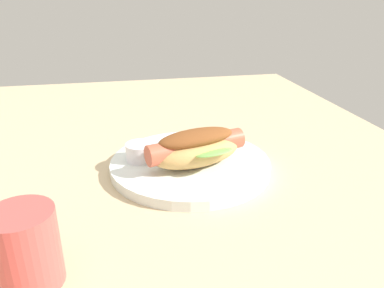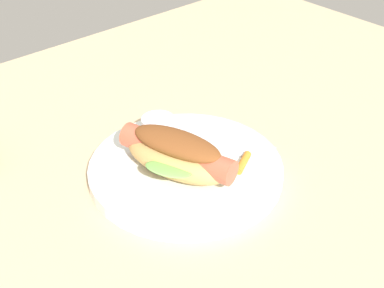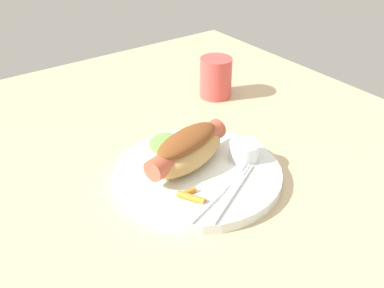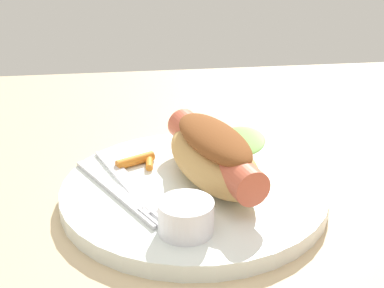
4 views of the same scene
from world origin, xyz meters
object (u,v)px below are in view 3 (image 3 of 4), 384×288
at_px(hot_dog, 187,149).
at_px(fork, 231,193).
at_px(drinking_cup, 216,77).
at_px(sauce_ramekin, 244,151).
at_px(plate, 198,174).
at_px(carrot_garnish, 191,197).
at_px(knife, 216,194).

xyz_separation_m(hot_dog, fork, (-0.10, -0.01, -0.03)).
xyz_separation_m(hot_dog, drinking_cup, (0.19, -0.21, -0.00)).
bearing_deg(drinking_cup, sauce_ramekin, 151.17).
distance_m(plate, fork, 0.08).
bearing_deg(carrot_garnish, knife, -112.58).
distance_m(carrot_garnish, drinking_cup, 0.37).
xyz_separation_m(plate, carrot_garnish, (-0.05, 0.05, 0.01)).
distance_m(hot_dog, carrot_garnish, 0.09).
bearing_deg(carrot_garnish, fork, -114.08).
xyz_separation_m(carrot_garnish, drinking_cup, (0.27, -0.26, 0.02)).
bearing_deg(plate, knife, 165.51).
xyz_separation_m(fork, drinking_cup, (0.29, -0.20, 0.02)).
distance_m(plate, carrot_garnish, 0.07).
height_order(knife, carrot_garnish, carrot_garnish).
distance_m(knife, carrot_garnish, 0.04).
bearing_deg(carrot_garnish, plate, -44.50).
xyz_separation_m(hot_dog, knife, (-0.09, 0.01, -0.03)).
bearing_deg(fork, drinking_cup, 26.80).
relative_size(plate, carrot_garnish, 6.15).
relative_size(carrot_garnish, drinking_cup, 0.51).
bearing_deg(sauce_ramekin, plate, 77.83).
bearing_deg(knife, drinking_cup, 31.51).
height_order(plate, carrot_garnish, carrot_garnish).
height_order(sauce_ramekin, knife, sauce_ramekin).
relative_size(sauce_ramekin, fork, 0.34).
xyz_separation_m(hot_dog, sauce_ramekin, (-0.04, -0.08, -0.02)).
distance_m(knife, drinking_cup, 0.36).
height_order(plate, hot_dog, hot_dog).
height_order(knife, drinking_cup, drinking_cup).
bearing_deg(fork, hot_dog, 66.95).
bearing_deg(knife, plate, 55.44).
bearing_deg(fork, carrot_garnish, 127.64).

